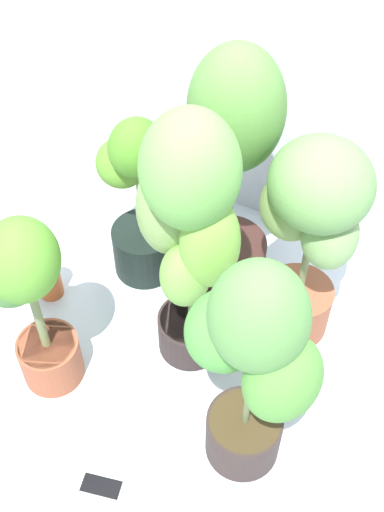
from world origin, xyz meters
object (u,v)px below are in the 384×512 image
potted_plant_front_right (253,360)px  cell_phone (101,487)px  potted_plant_back_right (311,225)px  potted_plant_back_left (137,203)px  nutrient_bottle (48,276)px  potted_plant_back_center (228,156)px  potted_plant_front_left (25,292)px  potted_plant_center (188,224)px

potted_plant_front_right → cell_phone: potted_plant_front_right is taller
potted_plant_back_right → potted_plant_back_left: size_ratio=1.18×
potted_plant_back_right → nutrient_bottle: size_ratio=3.99×
potted_plant_front_right → potted_plant_back_right: potted_plant_front_right is taller
potted_plant_back_center → potted_plant_front_left: bearing=-117.8°
potted_plant_back_center → cell_phone: 1.06m
potted_plant_front_right → potted_plant_front_left: bearing=-177.4°
potted_plant_back_right → nutrient_bottle: 0.95m
potted_plant_back_center → potted_plant_center: potted_plant_center is taller
cell_phone → potted_plant_center: bearing=-13.5°
potted_plant_front_left → cell_phone: size_ratio=4.42×
nutrient_bottle → potted_plant_front_right: bearing=-15.4°
potted_plant_back_center → potted_plant_back_left: potted_plant_back_center is taller
potted_plant_front_left → nutrient_bottle: (-0.17, 0.26, -0.32)m
potted_plant_back_right → potted_plant_front_left: potted_plant_back_right is taller
potted_plant_back_right → cell_phone: potted_plant_back_right is taller
cell_phone → potted_plant_back_center: bearing=-10.7°
potted_plant_back_left → nutrient_bottle: size_ratio=3.38×
potted_plant_front_left → potted_plant_center: potted_plant_center is taller
nutrient_bottle → potted_plant_front_left: bearing=-57.4°
potted_plant_back_right → potted_plant_center: 0.38m
potted_plant_front_right → potted_plant_front_left: (-0.68, -0.03, -0.08)m
potted_plant_front_left → potted_plant_back_center: bearing=62.2°
potted_plant_back_left → potted_plant_front_left: bearing=-95.9°
potted_plant_front_right → potted_plant_center: size_ratio=0.87×
potted_plant_back_right → potted_plant_back_left: bearing=179.9°
potted_plant_center → nutrient_bottle: size_ratio=4.84×
nutrient_bottle → cell_phone: bearing=-44.7°
potted_plant_center → potted_plant_back_right: bearing=40.8°
potted_plant_back_center → potted_plant_back_left: 0.38m
nutrient_bottle → potted_plant_back_left: bearing=49.8°
potted_plant_center → potted_plant_front_left: bearing=-142.4°
potted_plant_center → potted_plant_back_center: bearing=96.4°
potted_plant_front_right → potted_plant_front_left: potted_plant_front_right is taller
potted_plant_back_right → potted_plant_back_center: 0.34m
potted_plant_front_right → potted_plant_back_left: potted_plant_front_right is taller
potted_plant_back_center → nutrient_bottle: potted_plant_back_center is taller
potted_plant_back_right → potted_plant_back_left: potted_plant_back_right is taller
potted_plant_back_right → nutrient_bottle: (-0.82, -0.26, -0.40)m
potted_plant_front_left → potted_plant_center: size_ratio=0.72×
potted_plant_back_left → cell_phone: potted_plant_back_left is taller
potted_plant_back_center → nutrient_bottle: 0.78m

